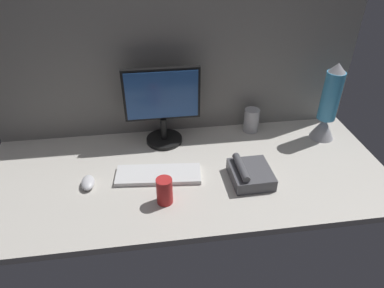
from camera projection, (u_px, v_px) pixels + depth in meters
ground_plane at (186, 172)px, 158.28cm from camera, size 180.00×80.00×3.00cm
cubicle_wall_back at (176, 63)px, 167.99cm from camera, size 180.00×5.00×71.90cm
monitor at (162, 104)px, 165.33cm from camera, size 36.32×18.00×38.64cm
keyboard at (158, 175)px, 152.59cm from camera, size 38.08×16.49×2.00cm
mouse at (88, 183)px, 147.04cm from camera, size 6.13×9.90×3.40cm
mug_red_plastic at (165, 191)px, 136.73cm from camera, size 6.44×6.44×11.46cm
mug_steel at (251, 120)px, 181.52cm from camera, size 7.89×7.89×12.45cm
lava_lamp at (328, 108)px, 170.36cm from camera, size 12.21×12.21×39.95cm
desk_phone at (250, 174)px, 149.58cm from camera, size 17.32×19.28×8.80cm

